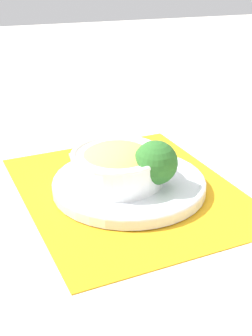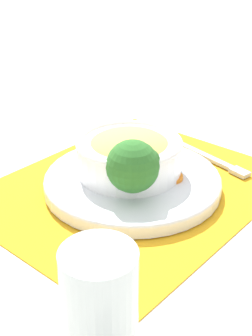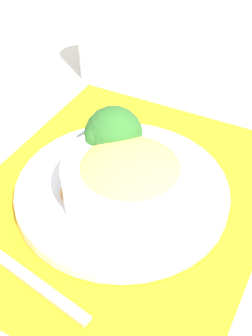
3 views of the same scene
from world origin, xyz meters
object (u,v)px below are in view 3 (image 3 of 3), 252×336
bowl (130,178)px  broccoli_floret (113,135)px  fork (15,268)px  water_glass (99,47)px

bowl → broccoli_floret: broccoli_floret is taller
bowl → fork: bearing=161.2°
bowl → broccoli_floret: 0.07m
bowl → fork: bowl is taller
broccoli_floret → fork: (-0.20, -0.00, -0.06)m
bowl → water_glass: size_ratio=1.33×
bowl → broccoli_floret: size_ratio=1.95×
bowl → broccoli_floret: bearing=51.5°
water_glass → bowl: bearing=-137.4°
water_glass → fork: 0.45m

